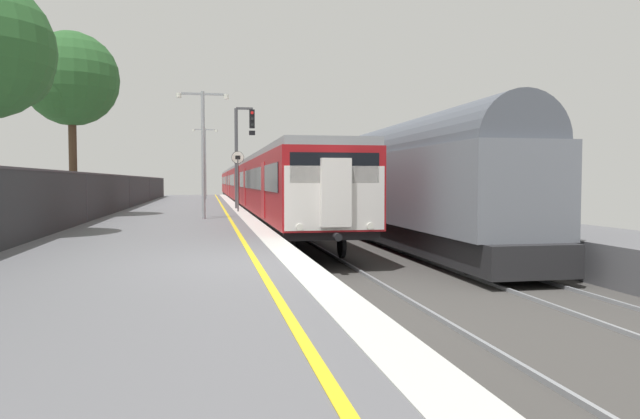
{
  "coord_description": "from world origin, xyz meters",
  "views": [
    {
      "loc": [
        -1.2,
        -10.45,
        1.46
      ],
      "look_at": [
        1.57,
        3.98,
        0.76
      ],
      "focal_mm": 33.02,
      "sensor_mm": 36.0,
      "label": 1
    }
  ],
  "objects": [
    {
      "name": "background_tree_centre",
      "position": [
        -6.74,
        15.32,
        5.56
      ],
      "size": [
        3.84,
        3.84,
        7.6
      ],
      "color": "#473323",
      "rests_on": "ground"
    },
    {
      "name": "platform_lamp_mid",
      "position": [
        -1.35,
        12.95,
        2.97
      ],
      "size": [
        2.0,
        0.2,
        4.95
      ],
      "color": "#93999E",
      "rests_on": "ground"
    },
    {
      "name": "commuter_train_at_platform",
      "position": [
        2.1,
        36.15,
        1.27
      ],
      "size": [
        2.83,
        63.55,
        3.81
      ],
      "color": "maroon",
      "rests_on": "ground"
    },
    {
      "name": "signal_gantry",
      "position": [
        0.61,
        21.54,
        3.38
      ],
      "size": [
        1.1,
        0.24,
        5.44
      ],
      "color": "#47474C",
      "rests_on": "ground"
    },
    {
      "name": "ground",
      "position": [
        2.64,
        0.0,
        -0.61
      ],
      "size": [
        17.4,
        110.0,
        1.21
      ],
      "color": "slate"
    },
    {
      "name": "platform_lamp_far",
      "position": [
        -1.35,
        37.94,
        3.38
      ],
      "size": [
        2.0,
        0.2,
        5.73
      ],
      "color": "#93999E",
      "rests_on": "ground"
    },
    {
      "name": "freight_train_adjacent_track",
      "position": [
        6.1,
        32.03,
        1.5
      ],
      "size": [
        2.6,
        61.07,
        4.57
      ],
      "color": "#232326",
      "rests_on": "ground"
    },
    {
      "name": "speed_limit_sign",
      "position": [
        0.25,
        18.12,
        1.85
      ],
      "size": [
        0.59,
        0.08,
        2.91
      ],
      "color": "#59595B",
      "rests_on": "ground"
    }
  ]
}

